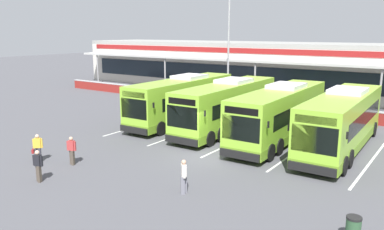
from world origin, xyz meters
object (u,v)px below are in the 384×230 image
object	(u,v)px
coach_bus_right_centre	(342,122)
litter_bin	(353,229)
coach_bus_leftmost	(183,100)
coach_bus_left_centre	(228,106)
pedestrian_with_handbag	(38,147)
pedestrian_near_bin	(184,175)
pedestrian_child	(38,165)
lamp_post_west	(229,42)
coach_bus_centre	(280,114)
pedestrian_in_dark_coat	(72,150)

from	to	relation	value
coach_bus_right_centre	litter_bin	size ratio (longest dim) A/B	13.13
coach_bus_leftmost	coach_bus_left_centre	world-z (taller)	same
coach_bus_right_centre	pedestrian_with_handbag	world-z (taller)	coach_bus_right_centre
pedestrian_near_bin	litter_bin	distance (m)	7.40
pedestrian_with_handbag	pedestrian_near_bin	bearing A→B (deg)	7.07
pedestrian_with_handbag	pedestrian_child	size ratio (longest dim) A/B	1.00
coach_bus_right_centre	litter_bin	world-z (taller)	coach_bus_right_centre
coach_bus_left_centre	coach_bus_right_centre	world-z (taller)	same
coach_bus_left_centre	litter_bin	distance (m)	16.53
coach_bus_right_centre	lamp_post_west	size ratio (longest dim) A/B	1.11
coach_bus_leftmost	coach_bus_left_centre	bearing A→B (deg)	-3.64
coach_bus_left_centre	coach_bus_centre	distance (m)	4.44
pedestrian_near_bin	pedestrian_in_dark_coat	bearing A→B (deg)	-177.05
coach_bus_centre	pedestrian_with_handbag	xyz separation A→B (m)	(-9.49, -12.27, -0.93)
coach_bus_leftmost	lamp_post_west	distance (m)	10.77
pedestrian_near_bin	litter_bin	bearing A→B (deg)	0.42
coach_bus_leftmost	pedestrian_with_handbag	distance (m)	13.10
pedestrian_near_bin	coach_bus_right_centre	bearing A→B (deg)	69.97
coach_bus_left_centre	pedestrian_in_dark_coat	bearing A→B (deg)	-104.40
coach_bus_left_centre	pedestrian_in_dark_coat	size ratio (longest dim) A/B	7.54
litter_bin	pedestrian_near_bin	bearing A→B (deg)	-179.58
coach_bus_left_centre	pedestrian_in_dark_coat	distance (m)	12.41
litter_bin	pedestrian_with_handbag	bearing A→B (deg)	-175.83
pedestrian_in_dark_coat	pedestrian_child	bearing A→B (deg)	-74.31
pedestrian_near_bin	lamp_post_west	xyz separation A→B (m)	(-10.07, 21.57, 5.42)
pedestrian_in_dark_coat	pedestrian_child	world-z (taller)	same
coach_bus_centre	coach_bus_right_centre	xyz separation A→B (m)	(4.05, 0.09, 0.00)
lamp_post_west	pedestrian_in_dark_coat	bearing A→B (deg)	-83.20
pedestrian_with_handbag	coach_bus_leftmost	bearing A→B (deg)	86.85
pedestrian_with_handbag	pedestrian_near_bin	distance (m)	9.53
pedestrian_child	coach_bus_left_centre	bearing A→B (deg)	80.83
coach_bus_centre	lamp_post_west	bearing A→B (deg)	133.99
pedestrian_in_dark_coat	lamp_post_west	world-z (taller)	lamp_post_west
coach_bus_centre	pedestrian_in_dark_coat	bearing A→B (deg)	-123.10
coach_bus_leftmost	lamp_post_west	size ratio (longest dim) A/B	1.11
coach_bus_right_centre	coach_bus_left_centre	bearing A→B (deg)	177.20
pedestrian_near_bin	litter_bin	size ratio (longest dim) A/B	1.74
coach_bus_right_centre	pedestrian_child	world-z (taller)	coach_bus_right_centre
coach_bus_left_centre	coach_bus_centre	world-z (taller)	same
pedestrian_in_dark_coat	pedestrian_near_bin	size ratio (longest dim) A/B	1.00
coach_bus_leftmost	pedestrian_near_bin	world-z (taller)	coach_bus_leftmost
pedestrian_in_dark_coat	lamp_post_west	distance (m)	22.76
coach_bus_centre	pedestrian_near_bin	distance (m)	11.14
pedestrian_with_handbag	pedestrian_child	distance (m)	3.27
coach_bus_leftmost	coach_bus_centre	size ratio (longest dim) A/B	1.00
coach_bus_left_centre	litter_bin	bearing A→B (deg)	-44.47
coach_bus_leftmost	coach_bus_left_centre	distance (m)	4.37
pedestrian_in_dark_coat	litter_bin	distance (m)	14.85
pedestrian_with_handbag	pedestrian_child	bearing A→B (deg)	-33.36
lamp_post_west	coach_bus_leftmost	bearing A→B (deg)	-82.16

